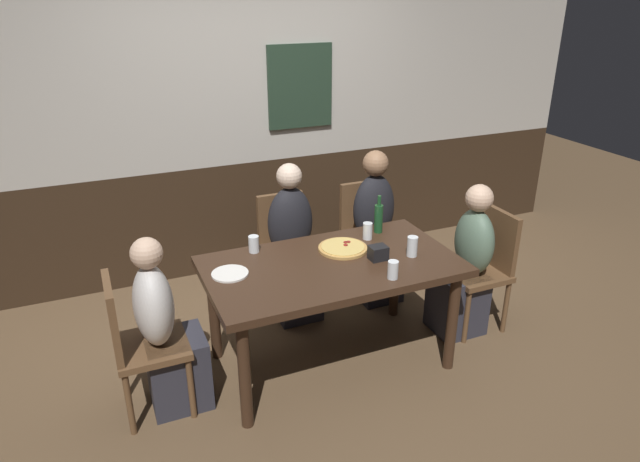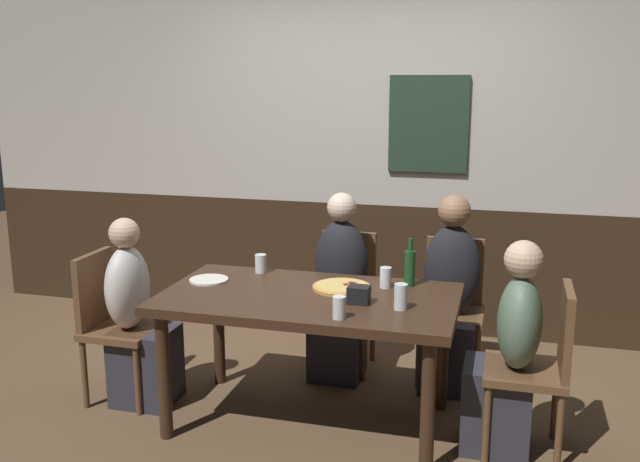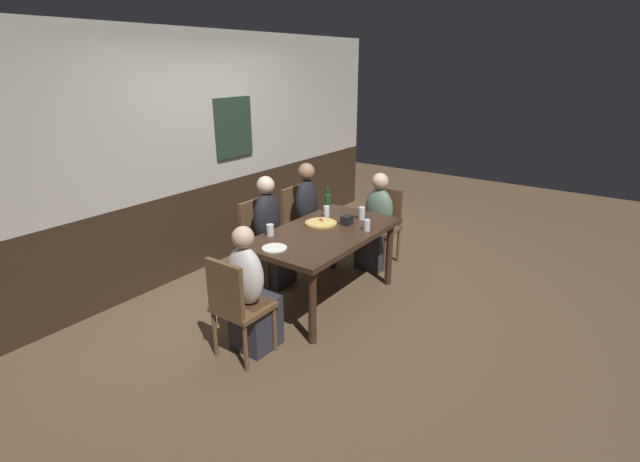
% 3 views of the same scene
% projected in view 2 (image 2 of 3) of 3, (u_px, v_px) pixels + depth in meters
% --- Properties ---
extents(ground_plane, '(12.00, 12.00, 0.00)m').
position_uv_depth(ground_plane, '(309.00, 422.00, 3.89)').
color(ground_plane, brown).
extents(wall_back, '(6.40, 0.13, 2.60)m').
position_uv_depth(wall_back, '(371.00, 157.00, 5.16)').
color(wall_back, '#332316').
rests_on(wall_back, ground_plane).
extents(dining_table, '(1.57, 0.88, 0.74)m').
position_uv_depth(dining_table, '(309.00, 310.00, 3.75)').
color(dining_table, '#382316').
rests_on(dining_table, ground_plane).
extents(chair_mid_far, '(0.40, 0.40, 0.88)m').
position_uv_depth(chair_mid_far, '(345.00, 292.00, 4.59)').
color(chair_mid_far, brown).
rests_on(chair_mid_far, ground_plane).
extents(chair_right_far, '(0.40, 0.40, 0.88)m').
position_uv_depth(chair_right_far, '(452.00, 301.00, 4.41)').
color(chair_right_far, brown).
rests_on(chair_right_far, ground_plane).
extents(chair_head_east, '(0.40, 0.40, 0.88)m').
position_uv_depth(chair_head_east, '(541.00, 361.00, 3.47)').
color(chair_head_east, brown).
rests_on(chair_head_east, ground_plane).
extents(chair_head_west, '(0.40, 0.40, 0.88)m').
position_uv_depth(chair_head_west, '(112.00, 318.00, 4.09)').
color(chair_head_west, brown).
rests_on(chair_head_west, ground_plane).
extents(person_mid_far, '(0.34, 0.37, 1.17)m').
position_uv_depth(person_mid_far, '(339.00, 300.00, 4.43)').
color(person_mid_far, '#2D2D38').
rests_on(person_mid_far, ground_plane).
extents(person_right_far, '(0.34, 0.37, 1.19)m').
position_uv_depth(person_right_far, '(450.00, 307.00, 4.25)').
color(person_right_far, '#2D2D38').
rests_on(person_right_far, ground_plane).
extents(person_head_east, '(0.37, 0.34, 1.10)m').
position_uv_depth(person_head_east, '(507.00, 364.00, 3.52)').
color(person_head_east, '#2D2D38').
rests_on(person_head_east, ground_plane).
extents(person_head_west, '(0.37, 0.34, 1.10)m').
position_uv_depth(person_head_west, '(137.00, 327.00, 4.06)').
color(person_head_west, '#2D2D38').
rests_on(person_head_west, ground_plane).
extents(pizza, '(0.32, 0.32, 0.03)m').
position_uv_depth(pizza, '(342.00, 287.00, 3.83)').
color(pizza, tan).
rests_on(pizza, dining_table).
extents(tumbler_short, '(0.06, 0.06, 0.11)m').
position_uv_depth(tumbler_short, '(386.00, 278.00, 3.84)').
color(tumbler_short, silver).
rests_on(tumbler_short, dining_table).
extents(pint_glass_pale, '(0.07, 0.07, 0.13)m').
position_uv_depth(pint_glass_pale, '(401.00, 298.00, 3.48)').
color(pint_glass_pale, silver).
rests_on(pint_glass_pale, dining_table).
extents(pint_glass_stout, '(0.06, 0.06, 0.11)m').
position_uv_depth(pint_glass_stout, '(339.00, 308.00, 3.35)').
color(pint_glass_stout, silver).
rests_on(pint_glass_stout, dining_table).
extents(highball_clear, '(0.07, 0.07, 0.11)m').
position_uv_depth(highball_clear, '(261.00, 265.00, 4.14)').
color(highball_clear, silver).
rests_on(highball_clear, dining_table).
extents(beer_bottle_green, '(0.06, 0.06, 0.27)m').
position_uv_depth(beer_bottle_green, '(410.00, 267.00, 3.87)').
color(beer_bottle_green, '#194723').
rests_on(beer_bottle_green, dining_table).
extents(plate_white_large, '(0.22, 0.22, 0.01)m').
position_uv_depth(plate_white_large, '(209.00, 280.00, 3.98)').
color(plate_white_large, white).
rests_on(plate_white_large, dining_table).
extents(condiment_caddy, '(0.11, 0.09, 0.09)m').
position_uv_depth(condiment_caddy, '(359.00, 295.00, 3.58)').
color(condiment_caddy, black).
rests_on(condiment_caddy, dining_table).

